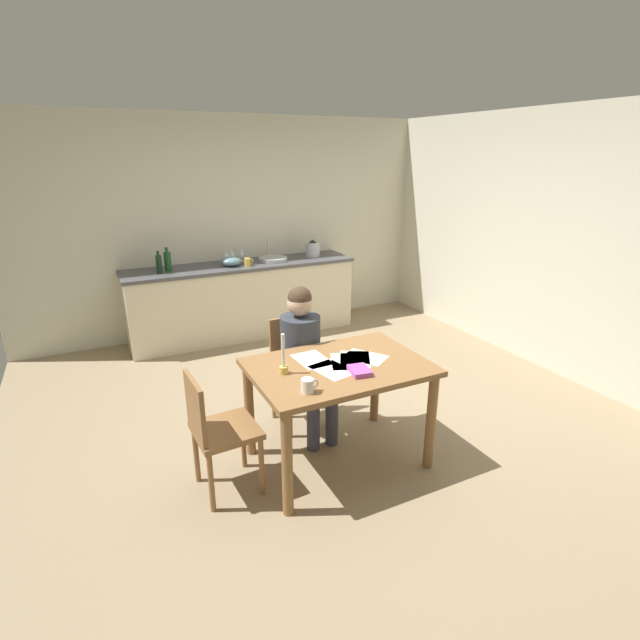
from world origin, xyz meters
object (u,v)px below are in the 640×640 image
object	(u,v)px
bottle_oil	(159,264)
wine_glass_back_left	(226,254)
teacup_on_counter	(248,262)
wine_glass_by_kettle	(232,253)
chair_side_empty	(217,429)
coffee_mug	(308,386)
mixing_bowl	(231,261)
book_magazine	(360,371)
wine_glass_near_sink	(241,252)
bottle_vinegar	(168,261)
stovetop_kettle	(313,249)
candlestick	(283,363)
sink_unit	(273,259)
dining_table	(339,380)
chair_at_table	(297,365)
person_seated	(304,352)

from	to	relation	value
bottle_oil	wine_glass_back_left	size ratio (longest dim) A/B	1.63
wine_glass_back_left	teacup_on_counter	distance (m)	0.35
wine_glass_by_kettle	wine_glass_back_left	world-z (taller)	same
chair_side_empty	coffee_mug	bearing A→B (deg)	-32.09
chair_side_empty	wine_glass_by_kettle	world-z (taller)	wine_glass_by_kettle
coffee_mug	mixing_bowl	size ratio (longest dim) A/B	0.48
book_magazine	wine_glass_near_sink	xyz separation A→B (m)	(0.19, 3.17, 0.22)
bottle_vinegar	stovetop_kettle	distance (m)	1.80
chair_side_empty	candlestick	world-z (taller)	candlestick
sink_unit	bottle_oil	world-z (taller)	bottle_oil
coffee_mug	teacup_on_counter	world-z (taller)	teacup_on_counter
stovetop_kettle	candlestick	bearing A→B (deg)	-118.91
wine_glass_near_sink	wine_glass_by_kettle	bearing A→B (deg)	180.00
dining_table	wine_glass_back_left	distance (m)	3.01
coffee_mug	stovetop_kettle	xyz separation A→B (m)	(1.51, 3.11, 0.18)
sink_unit	bottle_oil	size ratio (longest dim) A/B	1.43
dining_table	chair_at_table	distance (m)	0.68
stovetop_kettle	dining_table	bearing A→B (deg)	-112.06
chair_at_table	chair_side_empty	bearing A→B (deg)	-143.40
person_seated	stovetop_kettle	distance (m)	2.62
dining_table	wine_glass_back_left	size ratio (longest dim) A/B	7.90
wine_glass_near_sink	wine_glass_back_left	world-z (taller)	same
mixing_bowl	wine_glass_near_sink	xyz separation A→B (m)	(0.19, 0.20, 0.05)
chair_side_empty	stovetop_kettle	distance (m)	3.49
chair_at_table	coffee_mug	bearing A→B (deg)	-109.35
bottle_vinegar	teacup_on_counter	xyz separation A→B (m)	(0.88, -0.16, -0.07)
person_seated	wine_glass_back_left	xyz separation A→B (m)	(0.09, 2.47, 0.33)
chair_side_empty	book_magazine	world-z (taller)	chair_side_empty
chair_at_table	mixing_bowl	size ratio (longest dim) A/B	3.69
chair_at_table	teacup_on_counter	xyz separation A→B (m)	(0.27, 2.02, 0.45)
wine_glass_near_sink	wine_glass_by_kettle	world-z (taller)	same
person_seated	chair_side_empty	world-z (taller)	person_seated
chair_side_empty	sink_unit	world-z (taller)	sink_unit
dining_table	bottle_vinegar	distance (m)	2.94
candlestick	teacup_on_counter	xyz separation A→B (m)	(0.63, 2.65, 0.10)
bottle_oil	stovetop_kettle	xyz separation A→B (m)	(1.91, 0.07, -0.01)
sink_unit	wine_glass_by_kettle	xyz separation A→B (m)	(-0.47, 0.15, 0.09)
wine_glass_back_left	wine_glass_near_sink	bearing A→B (deg)	0.00
dining_table	coffee_mug	world-z (taller)	coffee_mug
candlestick	chair_at_table	bearing A→B (deg)	59.91
book_magazine	wine_glass_by_kettle	distance (m)	3.17
chair_at_table	wine_glass_near_sink	size ratio (longest dim) A/B	5.76
bottle_vinegar	mixing_bowl	bearing A→B (deg)	-5.39
dining_table	person_seated	world-z (taller)	person_seated
book_magazine	stovetop_kettle	xyz separation A→B (m)	(1.09, 3.02, 0.21)
candlestick	wine_glass_back_left	bearing A→B (deg)	81.23
bottle_vinegar	teacup_on_counter	bearing A→B (deg)	-10.41
stovetop_kettle	person_seated	bearing A→B (deg)	-116.96
teacup_on_counter	wine_glass_back_left	bearing A→B (deg)	119.90
bottle_vinegar	sink_unit	bearing A→B (deg)	-0.37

